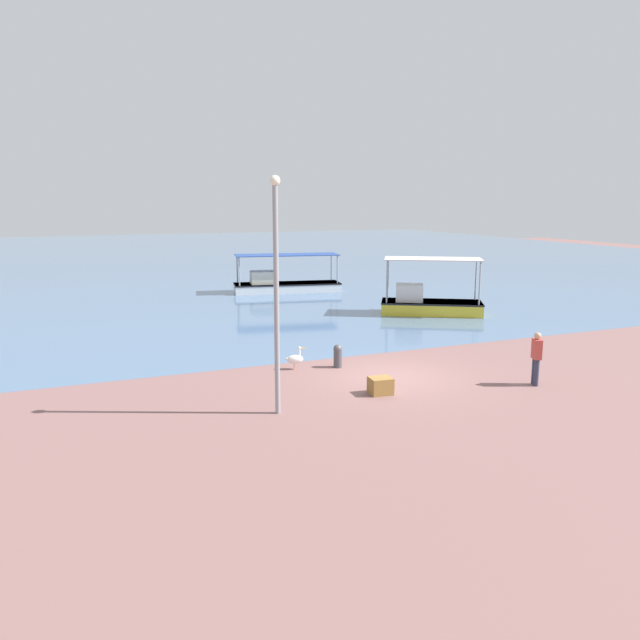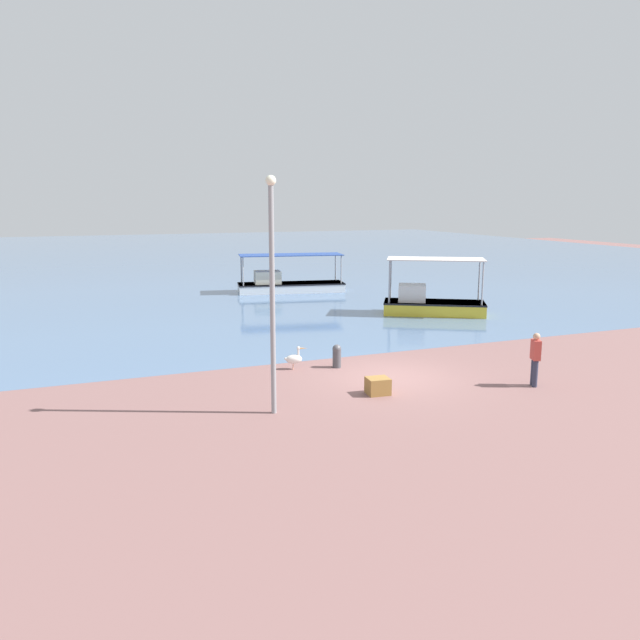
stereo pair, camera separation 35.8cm
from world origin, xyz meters
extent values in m
plane|color=#805A57|center=(0.00, 0.00, 0.00)|extent=(120.00, 120.00, 0.00)
cube|color=slate|center=(0.00, 48.00, 0.00)|extent=(110.00, 90.00, 0.00)
cube|color=white|center=(3.34, 19.56, 0.29)|extent=(6.86, 3.14, 0.57)
cube|color=black|center=(3.34, 19.56, 0.54)|extent=(6.90, 3.19, 0.08)
cylinder|color=#99999E|center=(6.51, 19.81, 1.45)|extent=(0.08, 0.08, 1.75)
cylinder|color=#99999E|center=(6.19, 18.15, 1.45)|extent=(0.08, 0.08, 1.75)
cylinder|color=#99999E|center=(0.50, 20.97, 1.45)|extent=(0.08, 0.08, 1.75)
cylinder|color=#99999E|center=(0.18, 19.31, 1.45)|extent=(0.08, 0.08, 1.75)
cube|color=#28448B|center=(3.34, 19.56, 2.35)|extent=(6.68, 3.20, 0.05)
cube|color=beige|center=(1.88, 19.84, 0.97)|extent=(1.84, 1.63, 0.78)
cube|color=gold|center=(7.50, 9.40, 0.33)|extent=(5.31, 4.21, 0.65)
cube|color=black|center=(7.50, 9.40, 0.61)|extent=(5.36, 4.26, 0.08)
cylinder|color=#99999E|center=(9.88, 9.00, 1.72)|extent=(0.08, 0.08, 2.13)
cylinder|color=#99999E|center=(9.02, 7.53, 1.72)|extent=(0.08, 0.08, 2.13)
cylinder|color=#99999E|center=(5.99, 11.27, 1.72)|extent=(0.08, 0.08, 2.13)
cylinder|color=#99999E|center=(5.13, 9.80, 1.72)|extent=(0.08, 0.08, 2.13)
cube|color=silver|center=(7.50, 9.40, 2.81)|extent=(5.18, 4.19, 0.05)
cube|color=silver|center=(6.53, 9.97, 1.08)|extent=(1.86, 1.86, 0.85)
cylinder|color=#E0997A|center=(-2.64, 2.15, 0.11)|extent=(0.03, 0.03, 0.22)
cylinder|color=#E0997A|center=(-2.67, 2.06, 0.11)|extent=(0.03, 0.03, 0.22)
ellipsoid|color=white|center=(-2.63, 2.09, 0.36)|extent=(0.62, 0.43, 0.32)
ellipsoid|color=white|center=(-2.87, 2.17, 0.38)|extent=(0.19, 0.16, 0.10)
cylinder|color=white|center=(-2.48, 2.05, 0.58)|extent=(0.07, 0.07, 0.26)
sphere|color=white|center=(-2.48, 2.05, 0.74)|extent=(0.11, 0.11, 0.11)
cone|color=#E5933F|center=(-2.32, 2.00, 0.73)|extent=(0.30, 0.14, 0.06)
cylinder|color=gray|center=(-4.62, -1.92, 3.04)|extent=(0.14, 0.14, 6.07)
sphere|color=#EAEACC|center=(-4.62, -1.92, 6.18)|extent=(0.28, 0.28, 0.28)
cylinder|color=#47474C|center=(-1.16, 1.78, 0.31)|extent=(0.29, 0.29, 0.62)
sphere|color=#4C4C51|center=(-1.16, 1.78, 0.66)|extent=(0.31, 0.31, 0.31)
cylinder|color=#303349|center=(3.63, -2.61, 0.42)|extent=(0.16, 0.16, 0.85)
cylinder|color=#303349|center=(3.70, -2.45, 0.42)|extent=(0.16, 0.16, 0.85)
cube|color=#BE4139|center=(3.66, -2.53, 1.16)|extent=(0.36, 0.45, 0.62)
sphere|color=tan|center=(3.66, -2.53, 1.58)|extent=(0.22, 0.22, 0.22)
cube|color=olive|center=(-1.22, -1.46, 0.25)|extent=(0.71, 0.63, 0.50)
camera|label=1|loc=(-9.79, -17.28, 5.68)|focal=35.00mm
camera|label=2|loc=(-9.46, -17.42, 5.68)|focal=35.00mm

